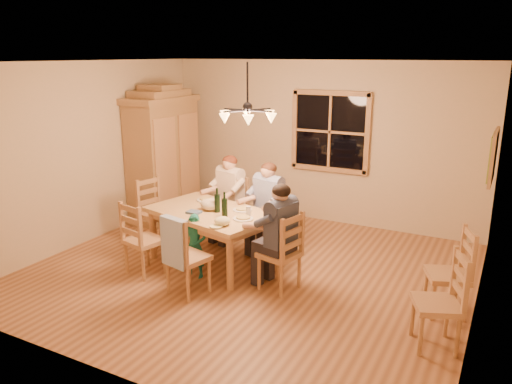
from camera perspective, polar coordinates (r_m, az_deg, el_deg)
The scene contains 33 objects.
floor at distance 6.71m, azimuth -0.88°, elevation -9.08°, with size 5.50×5.50×0.00m, color brown.
ceiling at distance 6.10m, azimuth -0.99°, elevation 14.65°, with size 5.50×5.00×0.02m, color white.
wall_back at distance 8.50m, azimuth 7.21°, elevation 5.64°, with size 5.50×0.02×2.70m, color beige.
wall_left at distance 7.93m, azimuth -18.70°, elevation 4.23°, with size 0.02×5.00×2.70m, color beige.
wall_right at distance 5.54m, azimuth 24.88°, elevation -1.04°, with size 0.02×5.00×2.70m, color beige.
window at distance 8.37m, azimuth 8.46°, elevation 6.83°, with size 1.30×0.06×1.30m.
painting at distance 6.66m, azimuth 25.47°, elevation 3.70°, with size 0.06×0.78×0.64m.
chandelier at distance 6.14m, azimuth -0.97°, elevation 8.83°, with size 0.77×0.68×0.71m.
armoire at distance 8.78m, azimuth -10.52°, elevation 3.86°, with size 0.66×1.40×2.30m.
dining_table at distance 6.76m, azimuth -5.14°, elevation -2.96°, with size 1.89×1.40×0.76m.
chair_far_left at distance 7.69m, azimuth -2.99°, elevation -3.37°, with size 0.52×0.51×0.99m.
chair_far_right at distance 7.22m, azimuth 1.35°, elevation -4.65°, with size 0.52×0.51×0.99m.
chair_near_left at distance 6.71m, azimuth -12.57°, elevation -6.65°, with size 0.52×0.51×0.99m.
chair_near_right at distance 6.10m, azimuth -7.73°, elevation -8.74°, with size 0.52×0.51×0.99m.
chair_end_left at distance 7.73m, azimuth -11.18°, elevation -3.58°, with size 0.51×0.52×0.99m.
chair_end_right at distance 6.15m, azimuth 2.68°, elevation -8.38°, with size 0.51×0.52×0.99m.
adult_woman at distance 7.54m, azimuth -3.04°, elevation 0.50°, with size 0.47×0.50×0.87m.
adult_plaid_man at distance 7.05m, azimuth 1.37°, elevation -0.54°, with size 0.47×0.50×0.87m.
adult_slate_man at distance 5.95m, azimuth 2.74°, elevation -3.64°, with size 0.50×0.47×0.87m.
towel at distance 5.83m, azimuth -9.27°, elevation -5.72°, with size 0.38×0.10×0.58m, color #9AB1D0.
wine_bottle_a at distance 6.61m, azimuth -4.46°, elevation -0.93°, with size 0.08×0.08×0.33m, color black.
wine_bottle_b at distance 6.41m, azimuth -3.62°, elevation -1.43°, with size 0.08×0.08×0.33m, color black.
plate_woman at distance 7.19m, azimuth -5.77°, elevation -0.91°, with size 0.26×0.26×0.02m, color white.
plate_plaid at distance 6.70m, azimuth -1.55°, elevation -2.07°, with size 0.26×0.26×0.02m, color white.
plate_slate at distance 6.35m, azimuth -1.47°, elevation -3.07°, with size 0.26×0.26×0.02m, color white.
wine_glass_a at distance 6.95m, azimuth -4.36°, elevation -0.92°, with size 0.06×0.06×0.14m, color silver.
wine_glass_b at distance 6.42m, azimuth -0.87°, elevation -2.27°, with size 0.06×0.06×0.14m, color silver.
cap at distance 6.13m, azimuth -3.86°, elevation -3.33°, with size 0.20×0.20×0.11m, color #CFCA8A.
napkin at distance 6.63m, azimuth -7.11°, elevation -2.31°, with size 0.18×0.14×0.03m, color #475F82.
cloth_bundle at distance 6.73m, azimuth -5.25°, elevation -1.43°, with size 0.28×0.22×0.15m, color #C8B691.
child at distance 6.46m, azimuth -6.99°, elevation -6.15°, with size 0.31×0.20×0.84m, color #176B5F.
chair_spare_front at distance 5.31m, azimuth 19.79°, elevation -13.43°, with size 0.56×0.57×0.99m.
chair_spare_back at distance 5.98m, azimuth 20.87°, elevation -10.19°, with size 0.55×0.57×0.99m.
Camera 1 is at (2.93, -5.35, 2.80)m, focal length 35.00 mm.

